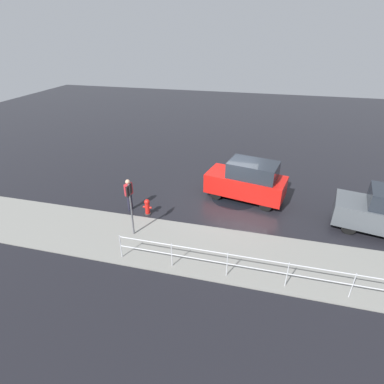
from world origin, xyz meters
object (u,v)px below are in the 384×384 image
pedestrian (129,192)px  moving_hatchback (247,181)px  fire_hydrant (147,207)px  sign_post (131,203)px

pedestrian → moving_hatchback: bearing=-155.2°
moving_hatchback → fire_hydrant: moving_hatchback is taller
moving_hatchback → pedestrian: 5.87m
fire_hydrant → pedestrian: bearing=-11.0°
pedestrian → sign_post: size_ratio=0.68×
pedestrian → sign_post: 2.16m
moving_hatchback → fire_hydrant: (4.37, 2.65, -0.63)m
pedestrian → fire_hydrant: bearing=169.0°
fire_hydrant → sign_post: sign_post is taller
pedestrian → sign_post: bearing=118.2°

